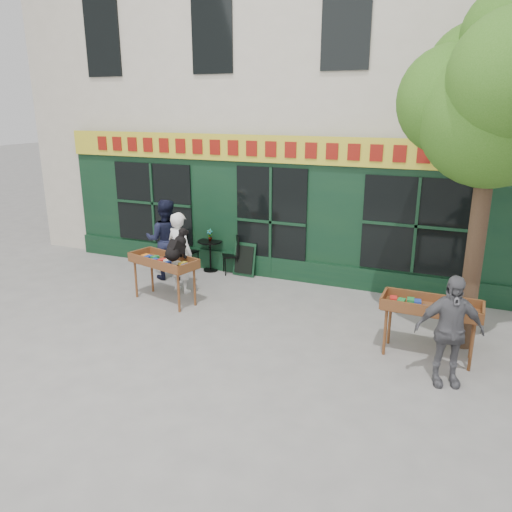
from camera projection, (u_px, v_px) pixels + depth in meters
The scene contains 14 objects.
ground at pixel (228, 313), 9.84m from camera, with size 80.00×80.00×0.00m, color slate.
building at pixel (320, 65), 13.66m from camera, with size 14.00×7.26×10.00m.
street_tree at pixel (499, 92), 7.34m from camera, with size 3.05×2.90×5.60m.
book_cart_center at pixel (164, 264), 10.19m from camera, with size 1.61×0.99×0.99m.
dog at pixel (176, 244), 9.88m from camera, with size 0.34×0.60×0.60m, color black, non-canonical shape.
woman at pixel (180, 252), 10.74m from camera, with size 0.64×0.42×1.77m, color white.
book_cart_right at pixel (431, 309), 7.90m from camera, with size 1.51×0.65×0.99m.
man_right at pixel (449, 331), 7.13m from camera, with size 0.98×0.41×1.67m, color #555459.
bistro_table at pixel (210, 249), 12.19m from camera, with size 0.60×0.60×0.76m.
bistro_chair_left at pixel (186, 247), 12.38m from camera, with size 0.42×0.42×0.95m.
bistro_chair_right at pixel (234, 251), 12.00m from camera, with size 0.50×0.50×0.95m.
potted_plant at pixel (210, 235), 12.09m from camera, with size 0.15×0.10×0.29m, color gray.
man_left at pixel (166, 239), 11.58m from camera, with size 0.91×0.71×1.88m, color black.
chalkboard at pixel (244, 260), 11.88m from camera, with size 0.57×0.22×0.79m.
Camera 1 is at (4.05, -8.16, 3.93)m, focal length 35.00 mm.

